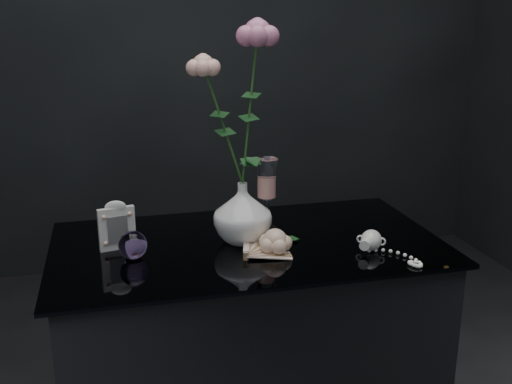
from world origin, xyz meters
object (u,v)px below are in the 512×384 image
object	(u,v)px
vase	(243,213)
paperweight	(133,245)
loose_rose	(275,241)
picture_frame	(117,225)
wine_glass	(267,195)
pearl_jar	(371,239)

from	to	relation	value
vase	paperweight	world-z (taller)	vase
vase	loose_rose	size ratio (longest dim) A/B	0.85
vase	paperweight	distance (m)	0.30
picture_frame	wine_glass	bearing A→B (deg)	-5.75
vase	pearl_jar	bearing A→B (deg)	-23.74
paperweight	vase	bearing A→B (deg)	9.60
wine_glass	pearl_jar	xyz separation A→B (m)	(0.23, -0.21, -0.08)
vase	pearl_jar	distance (m)	0.35
picture_frame	pearl_jar	distance (m)	0.67
paperweight	loose_rose	size ratio (longest dim) A/B	0.38
picture_frame	paperweight	bearing A→B (deg)	-76.55
paperweight	loose_rose	world-z (taller)	paperweight
vase	wine_glass	size ratio (longest dim) A/B	0.79
picture_frame	paperweight	distance (m)	0.09
wine_glass	paperweight	bearing A→B (deg)	-162.39
picture_frame	pearl_jar	xyz separation A→B (m)	(0.65, -0.16, -0.04)
loose_rose	pearl_jar	distance (m)	0.26
pearl_jar	loose_rose	bearing A→B (deg)	-155.44
wine_glass	loose_rose	xyz separation A→B (m)	(-0.02, -0.17, -0.07)
wine_glass	loose_rose	distance (m)	0.19
vase	pearl_jar	size ratio (longest dim) A/B	0.83
vase	picture_frame	size ratio (longest dim) A/B	1.24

